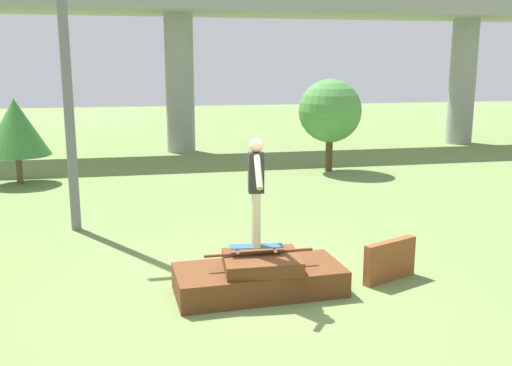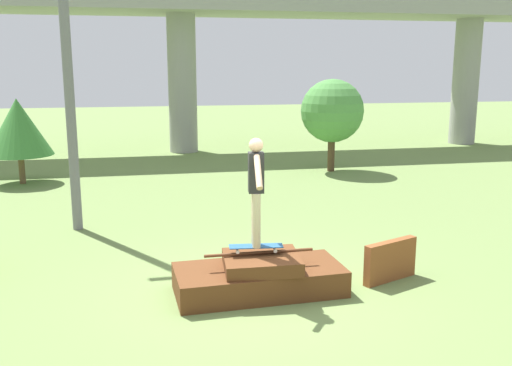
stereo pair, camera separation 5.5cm
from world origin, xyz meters
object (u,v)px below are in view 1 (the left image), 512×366
skateboard (256,247)px  tree_behind_left (16,127)px  skater (256,185)px  utility_pole (65,51)px  tree_behind_right (330,111)px

skateboard → tree_behind_left: (-5.02, 9.26, 0.91)m
skateboard → skater: skater is taller
utility_pole → skateboard: bearing=-53.8°
tree_behind_left → skater: bearing=-61.5°
skater → utility_pole: (-2.98, 4.07, 1.97)m
skateboard → tree_behind_right: bearing=64.9°
tree_behind_right → tree_behind_left: bearing=-179.5°
tree_behind_right → skater: bearing=-115.1°
skateboard → skater: (0.00, -0.00, 0.94)m
skater → tree_behind_right: (4.37, 9.35, 0.26)m
skater → skateboard: bearing=152.0°
skateboard → tree_behind_left: 10.58m
skater → utility_pole: utility_pole is taller
skater → tree_behind_right: tree_behind_right is taller
skater → tree_behind_right: bearing=64.9°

